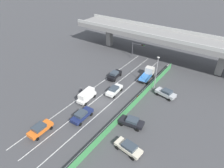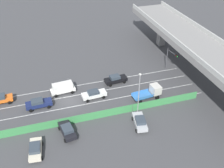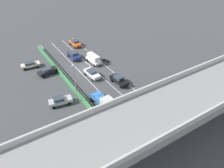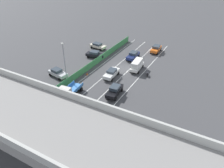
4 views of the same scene
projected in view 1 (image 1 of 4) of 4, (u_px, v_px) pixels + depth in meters
name	position (u px, v px, depth m)	size (l,w,h in m)	color
ground_plane	(101.00, 103.00, 40.72)	(300.00, 300.00, 0.00)	#424244
lane_line_left_edge	(94.00, 88.00, 45.58)	(0.14, 43.22, 0.01)	silver
lane_line_mid_left	(105.00, 92.00, 44.00)	(0.14, 43.22, 0.01)	silver
lane_line_mid_right	(117.00, 98.00, 42.41)	(0.14, 43.22, 0.01)	silver
lane_line_right_edge	(130.00, 103.00, 40.82)	(0.14, 43.22, 0.01)	silver
elevated_overpass	(159.00, 36.00, 55.84)	(54.40, 8.98, 8.36)	gray
green_fence	(136.00, 102.00, 39.82)	(0.10, 39.32, 1.55)	#3D8E4C
car_taxi_orange	(40.00, 129.00, 33.36)	(2.13, 4.41, 1.72)	orange
car_van_white	(87.00, 95.00, 40.98)	(2.24, 4.86, 2.26)	silver
car_sedan_black	(115.00, 75.00, 48.82)	(2.32, 4.82, 1.77)	black
car_sedan_white	(114.00, 90.00, 43.27)	(2.21, 4.78, 1.62)	white
car_sedan_navy	(82.00, 115.00, 36.29)	(2.15, 4.74, 1.70)	navy
flatbed_truck_blue	(148.00, 73.00, 48.76)	(2.70, 5.60, 2.51)	black
motorcycle	(81.00, 91.00, 43.67)	(1.00, 1.79, 0.93)	black
parked_sedan_cream	(129.00, 147.00, 30.16)	(4.57, 2.36, 1.55)	beige
parked_sedan_dark	(132.00, 122.00, 34.87)	(4.71, 2.58, 1.63)	black
parked_wagon_silver	(166.00, 93.00, 42.20)	(4.61, 2.54, 1.74)	#B2B5B7
traffic_light	(137.00, 48.00, 56.94)	(3.73, 0.78, 4.88)	#47474C
street_lamp	(156.00, 71.00, 42.14)	(0.60, 0.36, 8.31)	gray
traffic_cone	(138.00, 96.00, 42.49)	(0.47, 0.47, 0.55)	orange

